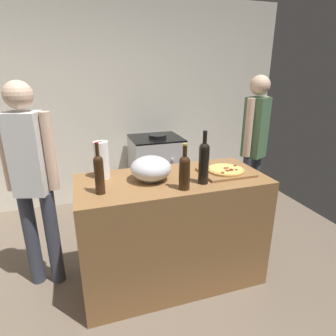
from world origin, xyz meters
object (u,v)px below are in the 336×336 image
(wine_bottle_dark, at_px, (204,161))
(person_in_red, at_px, (254,145))
(pizza, at_px, (226,170))
(paper_towel_roll, at_px, (102,160))
(stove, at_px, (156,171))
(wine_bottle_green, at_px, (99,173))
(wine_bottle_amber, at_px, (184,171))
(person_in_stripes, at_px, (32,176))
(mixing_bowl, at_px, (151,168))

(wine_bottle_dark, relative_size, person_in_red, 0.23)
(pizza, height_order, paper_towel_roll, paper_towel_roll)
(paper_towel_roll, relative_size, wine_bottle_dark, 0.74)
(stove, height_order, person_in_red, person_in_red)
(wine_bottle_green, relative_size, stove, 0.37)
(wine_bottle_amber, distance_m, person_in_stripes, 1.17)
(pizza, height_order, wine_bottle_green, wine_bottle_green)
(mixing_bowl, distance_m, person_in_stripes, 0.91)
(paper_towel_roll, distance_m, wine_bottle_amber, 0.66)
(pizza, distance_m, wine_bottle_green, 1.02)
(mixing_bowl, xyz_separation_m, person_in_stripes, (-0.86, 0.27, -0.06))
(wine_bottle_amber, bearing_deg, person_in_red, 35.86)
(mixing_bowl, xyz_separation_m, wine_bottle_dark, (0.35, -0.18, 0.08))
(paper_towel_roll, xyz_separation_m, wine_bottle_green, (-0.05, -0.29, 0.01))
(person_in_stripes, bearing_deg, paper_towel_roll, -11.79)
(wine_bottle_amber, bearing_deg, wine_bottle_dark, 18.93)
(wine_bottle_green, xyz_separation_m, wine_bottle_amber, (0.57, -0.11, -0.01))
(stove, bearing_deg, paper_towel_roll, -121.61)
(wine_bottle_amber, bearing_deg, paper_towel_roll, 142.50)
(wine_bottle_amber, distance_m, person_in_red, 1.38)
(person_in_stripes, relative_size, person_in_red, 0.99)
(mixing_bowl, xyz_separation_m, paper_towel_roll, (-0.34, 0.16, 0.05))
(pizza, relative_size, wine_bottle_green, 0.82)
(wine_bottle_green, xyz_separation_m, person_in_stripes, (-0.47, 0.40, -0.12))
(pizza, xyz_separation_m, wine_bottle_amber, (-0.43, -0.19, 0.11))
(wine_bottle_dark, bearing_deg, wine_bottle_green, 176.39)
(wine_bottle_green, xyz_separation_m, person_in_red, (1.68, 0.70, -0.12))
(stove, bearing_deg, pizza, -83.24)
(paper_towel_roll, relative_size, person_in_red, 0.17)
(paper_towel_roll, height_order, wine_bottle_dark, wine_bottle_dark)
(wine_bottle_amber, bearing_deg, person_in_stripes, 153.96)
(mixing_bowl, height_order, paper_towel_roll, paper_towel_roll)
(pizza, relative_size, person_in_stripes, 0.18)
(wine_bottle_green, bearing_deg, person_in_red, 22.55)
(person_in_stripes, bearing_deg, wine_bottle_green, -40.42)
(wine_bottle_green, bearing_deg, mixing_bowl, 18.49)
(pizza, xyz_separation_m, paper_towel_roll, (-0.96, 0.21, 0.11))
(wine_bottle_dark, xyz_separation_m, person_in_stripes, (-1.22, 0.45, -0.14))
(mixing_bowl, xyz_separation_m, stove, (0.44, 1.43, -0.57))
(stove, bearing_deg, wine_bottle_dark, -93.06)
(pizza, height_order, person_in_stripes, person_in_stripes)
(pizza, xyz_separation_m, wine_bottle_dark, (-0.26, -0.13, 0.14))
(mixing_bowl, xyz_separation_m, person_in_red, (1.29, 0.57, -0.06))
(pizza, distance_m, stove, 1.57)
(mixing_bowl, bearing_deg, pizza, -4.41)
(paper_towel_roll, bearing_deg, person_in_red, 13.88)
(paper_towel_roll, relative_size, person_in_stripes, 0.18)
(wine_bottle_dark, distance_m, person_in_red, 1.21)
(mixing_bowl, bearing_deg, wine_bottle_amber, -53.00)
(paper_towel_roll, relative_size, stove, 0.31)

